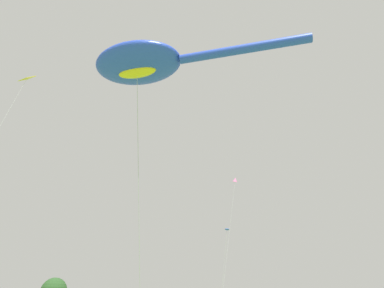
{
  "coord_description": "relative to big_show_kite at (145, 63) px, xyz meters",
  "views": [
    {
      "loc": [
        -9.18,
        -2.09,
        1.37
      ],
      "look_at": [
        0.54,
        10.7,
        10.0
      ],
      "focal_mm": 29.91,
      "sensor_mm": 36.0,
      "label": 1
    }
  ],
  "objects": [
    {
      "name": "small_kite_stunt_black",
      "position": [
        20.6,
        14.06,
        2.53
      ],
      "size": [
        3.79,
        0.84,
        16.53
      ],
      "rotation": [
        0.0,
        0.0,
        2.96
      ],
      "color": "pink",
      "rests_on": "ground"
    },
    {
      "name": "small_kite_streamer_purple",
      "position": [
        16.26,
        11.42,
        -4.89
      ],
      "size": [
        0.73,
        1.6,
        9.03
      ],
      "rotation": [
        0.0,
        0.0,
        0.1
      ],
      "color": "blue",
      "rests_on": "ground"
    },
    {
      "name": "big_show_kite",
      "position": [
        0.0,
        0.0,
        0.0
      ],
      "size": [
        8.68,
        9.97,
        14.16
      ],
      "rotation": [
        0.0,
        0.0,
        2.26
      ],
      "color": "blue",
      "rests_on": "ground"
    },
    {
      "name": "small_kite_bird_shape",
      "position": [
        -4.38,
        13.35,
        4.82
      ],
      "size": [
        3.49,
        3.43,
        19.63
      ],
      "rotation": [
        0.0,
        0.0,
        -2.68
      ],
      "color": "yellow",
      "rests_on": "ground"
    }
  ]
}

